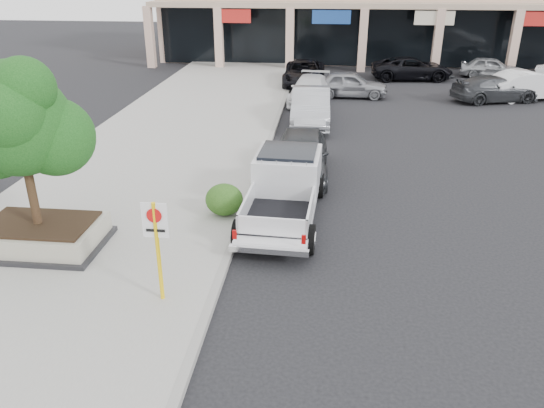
# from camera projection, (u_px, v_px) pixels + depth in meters

# --- Properties ---
(ground) EXTENTS (120.00, 120.00, 0.00)m
(ground) POSITION_uv_depth(u_px,v_px,m) (287.00, 272.00, 12.88)
(ground) COLOR black
(ground) RESTS_ON ground
(sidewalk) EXTENTS (8.00, 52.00, 0.15)m
(sidewalk) POSITION_uv_depth(u_px,v_px,m) (146.00, 173.00, 18.81)
(sidewalk) COLOR gray
(sidewalk) RESTS_ON ground
(curb) EXTENTS (0.20, 52.00, 0.15)m
(curb) POSITION_uv_depth(u_px,v_px,m) (257.00, 177.00, 18.43)
(curb) COLOR gray
(curb) RESTS_ON ground
(planter) EXTENTS (3.20, 2.20, 0.68)m
(planter) POSITION_uv_depth(u_px,v_px,m) (41.00, 235.00, 13.64)
(planter) COLOR black
(planter) RESTS_ON sidewalk
(planter_tree) EXTENTS (2.90, 2.55, 4.00)m
(planter_tree) POSITION_uv_depth(u_px,v_px,m) (27.00, 122.00, 12.56)
(planter_tree) COLOR black
(planter_tree) RESTS_ON planter
(no_parking_sign) EXTENTS (0.55, 0.09, 2.30)m
(no_parking_sign) POSITION_uv_depth(u_px,v_px,m) (157.00, 238.00, 11.01)
(no_parking_sign) COLOR yellow
(no_parking_sign) RESTS_ON sidewalk
(hedge) EXTENTS (1.10, 0.99, 0.93)m
(hedge) POSITION_uv_depth(u_px,v_px,m) (224.00, 200.00, 15.34)
(hedge) COLOR #204814
(hedge) RESTS_ON sidewalk
(pickup_truck) EXTENTS (2.37, 5.80, 1.80)m
(pickup_truck) POSITION_uv_depth(u_px,v_px,m) (284.00, 191.00, 15.21)
(pickup_truck) COLOR silver
(pickup_truck) RESTS_ON ground
(curb_car_a) EXTENTS (1.97, 4.64, 1.56)m
(curb_car_a) POSITION_uv_depth(u_px,v_px,m) (302.00, 154.00, 18.50)
(curb_car_a) COLOR #2D2F32
(curb_car_a) RESTS_ON ground
(curb_car_b) EXTENTS (1.86, 4.99, 1.63)m
(curb_car_b) POSITION_uv_depth(u_px,v_px,m) (311.00, 107.00, 24.55)
(curb_car_b) COLOR #A5A7AD
(curb_car_b) RESTS_ON ground
(curb_car_c) EXTENTS (2.37, 4.85, 1.36)m
(curb_car_c) POSITION_uv_depth(u_px,v_px,m) (310.00, 90.00, 28.52)
(curb_car_c) COLOR silver
(curb_car_c) RESTS_ON ground
(curb_car_d) EXTENTS (2.54, 5.38, 1.48)m
(curb_car_d) POSITION_uv_depth(u_px,v_px,m) (304.00, 73.00, 32.51)
(curb_car_d) COLOR black
(curb_car_d) RESTS_ON ground
(lot_car_a) EXTENTS (4.21, 1.78, 1.42)m
(lot_car_a) POSITION_uv_depth(u_px,v_px,m) (350.00, 84.00, 29.62)
(lot_car_a) COLOR gray
(lot_car_a) RESTS_ON ground
(lot_car_b) EXTENTS (5.10, 3.10, 1.59)m
(lot_car_b) POSITION_uv_depth(u_px,v_px,m) (529.00, 85.00, 29.00)
(lot_car_b) COLOR silver
(lot_car_b) RESTS_ON ground
(lot_car_c) EXTENTS (5.04, 3.13, 1.36)m
(lot_car_c) POSITION_uv_depth(u_px,v_px,m) (495.00, 89.00, 28.66)
(lot_car_c) COLOR #2C2D31
(lot_car_c) RESTS_ON ground
(lot_car_d) EXTENTS (5.32, 2.81, 1.42)m
(lot_car_d) POSITION_uv_depth(u_px,v_px,m) (412.00, 68.00, 34.15)
(lot_car_d) COLOR black
(lot_car_d) RESTS_ON ground
(lot_car_e) EXTENTS (4.18, 2.41, 1.34)m
(lot_car_e) POSITION_uv_depth(u_px,v_px,m) (491.00, 68.00, 34.68)
(lot_car_e) COLOR gray
(lot_car_e) RESTS_ON ground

